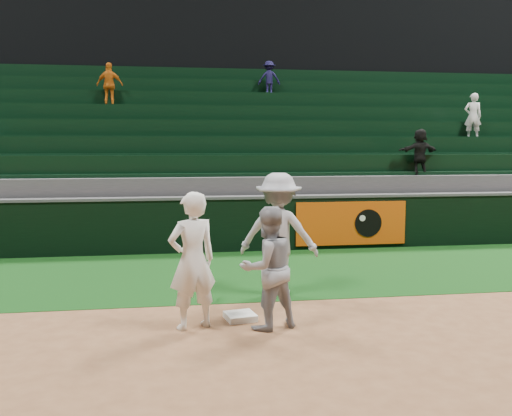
# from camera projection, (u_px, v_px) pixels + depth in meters

# --- Properties ---
(ground) EXTENTS (70.00, 70.00, 0.00)m
(ground) POSITION_uv_depth(u_px,v_px,m) (256.00, 321.00, 7.80)
(ground) COLOR brown
(ground) RESTS_ON ground
(foul_grass) EXTENTS (36.00, 4.20, 0.01)m
(foul_grass) POSITION_uv_depth(u_px,v_px,m) (231.00, 272.00, 10.75)
(foul_grass) COLOR black
(foul_grass) RESTS_ON ground
(upper_deck) EXTENTS (40.00, 12.00, 12.00)m
(upper_deck) POSITION_uv_depth(u_px,v_px,m) (193.00, 60.00, 24.27)
(upper_deck) COLOR black
(upper_deck) RESTS_ON ground
(first_base) EXTENTS (0.45, 0.45, 0.09)m
(first_base) POSITION_uv_depth(u_px,v_px,m) (240.00, 316.00, 7.87)
(first_base) COLOR white
(first_base) RESTS_ON ground
(first_baseman) EXTENTS (0.77, 0.64, 1.81)m
(first_baseman) POSITION_uv_depth(u_px,v_px,m) (192.00, 261.00, 7.41)
(first_baseman) COLOR white
(first_baseman) RESTS_ON ground
(baserunner) EXTENTS (0.95, 0.85, 1.61)m
(baserunner) POSITION_uv_depth(u_px,v_px,m) (268.00, 268.00, 7.43)
(baserunner) COLOR gray
(baserunner) RESTS_ON ground
(base_coach) EXTENTS (1.43, 1.10, 1.95)m
(base_coach) POSITION_uv_depth(u_px,v_px,m) (279.00, 234.00, 9.11)
(base_coach) COLOR #A4A7B2
(base_coach) RESTS_ON foul_grass
(field_wall) EXTENTS (36.00, 0.45, 1.25)m
(field_wall) POSITION_uv_depth(u_px,v_px,m) (222.00, 223.00, 12.84)
(field_wall) COLOR black
(field_wall) RESTS_ON ground
(stadium_seating) EXTENTS (36.00, 5.95, 4.96)m
(stadium_seating) POSITION_uv_depth(u_px,v_px,m) (208.00, 169.00, 16.42)
(stadium_seating) COLOR #3C3C3E
(stadium_seating) RESTS_ON ground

